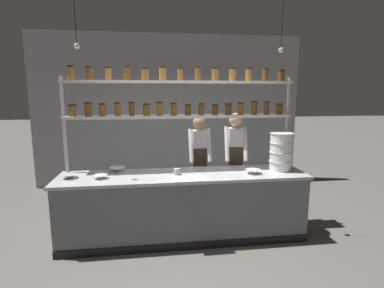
# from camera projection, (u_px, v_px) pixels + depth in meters

# --- Properties ---
(ground_plane) EXTENTS (40.00, 40.00, 0.00)m
(ground_plane) POSITION_uv_depth(u_px,v_px,m) (184.00, 237.00, 4.25)
(ground_plane) COLOR #5B5651
(back_wall) EXTENTS (5.77, 0.12, 3.25)m
(back_wall) POSITION_uv_depth(u_px,v_px,m) (170.00, 111.00, 6.56)
(back_wall) COLOR #939399
(back_wall) RESTS_ON ground_plane
(prep_counter) EXTENTS (3.37, 0.76, 0.92)m
(prep_counter) POSITION_uv_depth(u_px,v_px,m) (184.00, 206.00, 4.17)
(prep_counter) COLOR slate
(prep_counter) RESTS_ON ground_plane
(spice_shelf_unit) EXTENTS (3.26, 0.28, 2.38)m
(spice_shelf_unit) POSITION_uv_depth(u_px,v_px,m) (181.00, 101.00, 4.25)
(spice_shelf_unit) COLOR #B7BABF
(spice_shelf_unit) RESTS_ON ground_plane
(chef_left) EXTENTS (0.36, 0.29, 1.66)m
(chef_left) POSITION_uv_depth(u_px,v_px,m) (199.00, 159.00, 4.86)
(chef_left) COLOR black
(chef_left) RESTS_ON ground_plane
(chef_center) EXTENTS (0.38, 0.31, 1.71)m
(chef_center) POSITION_uv_depth(u_px,v_px,m) (235.00, 158.00, 4.80)
(chef_center) COLOR black
(chef_center) RESTS_ON ground_plane
(container_stack) EXTENTS (0.33, 0.33, 0.54)m
(container_stack) POSITION_uv_depth(u_px,v_px,m) (281.00, 152.00, 4.27)
(container_stack) COLOR white
(container_stack) RESTS_ON prep_counter
(cutting_board) EXTENTS (0.40, 0.26, 0.02)m
(cutting_board) POSITION_uv_depth(u_px,v_px,m) (189.00, 180.00, 3.79)
(cutting_board) COLOR silver
(cutting_board) RESTS_ON prep_counter
(prep_bowl_near_left) EXTENTS (0.21, 0.21, 0.06)m
(prep_bowl_near_left) POSITION_uv_depth(u_px,v_px,m) (253.00, 172.00, 4.11)
(prep_bowl_near_left) COLOR white
(prep_bowl_near_left) RESTS_ON prep_counter
(prep_bowl_center_front) EXTENTS (0.18, 0.18, 0.05)m
(prep_bowl_center_front) POSITION_uv_depth(u_px,v_px,m) (101.00, 177.00, 3.87)
(prep_bowl_center_front) COLOR silver
(prep_bowl_center_front) RESTS_ON prep_counter
(prep_bowl_center_back) EXTENTS (0.22, 0.22, 0.06)m
(prep_bowl_center_back) POSITION_uv_depth(u_px,v_px,m) (118.00, 169.00, 4.22)
(prep_bowl_center_back) COLOR white
(prep_bowl_center_back) RESTS_ON prep_counter
(prep_bowl_near_right) EXTENTS (0.20, 0.20, 0.05)m
(prep_bowl_near_right) POSITION_uv_depth(u_px,v_px,m) (69.00, 176.00, 3.88)
(prep_bowl_near_right) COLOR #B2B7BC
(prep_bowl_near_right) RESTS_ON prep_counter
(serving_cup_front) EXTENTS (0.09, 0.09, 0.08)m
(serving_cup_front) POSITION_uv_depth(u_px,v_px,m) (177.00, 172.00, 4.07)
(serving_cup_front) COLOR #B2B7BC
(serving_cup_front) RESTS_ON prep_counter
(pendant_light_row) EXTENTS (2.69, 0.07, 0.65)m
(pendant_light_row) POSITION_uv_depth(u_px,v_px,m) (184.00, 46.00, 3.81)
(pendant_light_row) COLOR black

